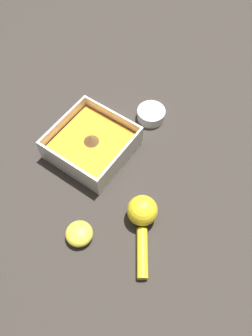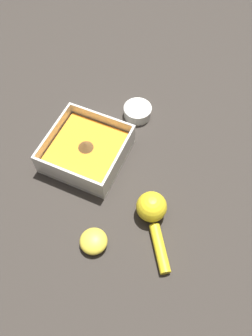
{
  "view_description": "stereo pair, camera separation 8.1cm",
  "coord_description": "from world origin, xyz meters",
  "px_view_note": "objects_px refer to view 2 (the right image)",
  "views": [
    {
      "loc": [
        -0.37,
        -0.34,
        0.73
      ],
      "look_at": [
        -0.03,
        -0.1,
        0.03
      ],
      "focal_mm": 35.0,
      "sensor_mm": 36.0,
      "label": 1
    },
    {
      "loc": [
        -0.41,
        -0.27,
        0.73
      ],
      "look_at": [
        -0.03,
        -0.1,
        0.03
      ],
      "focal_mm": 35.0,
      "sensor_mm": 36.0,
      "label": 2
    }
  ],
  "objects_px": {
    "lemon_squeezer": "(153,213)",
    "lemon_half": "(94,241)",
    "spice_bowl": "(138,112)",
    "square_dish": "(87,151)"
  },
  "relations": [
    {
      "from": "lemon_squeezer",
      "to": "lemon_half",
      "type": "height_order",
      "value": "lemon_squeezer"
    },
    {
      "from": "lemon_squeezer",
      "to": "square_dish",
      "type": "bearing_deg",
      "value": 32.58
    },
    {
      "from": "spice_bowl",
      "to": "lemon_squeezer",
      "type": "distance_m",
      "value": 0.32
    },
    {
      "from": "square_dish",
      "to": "lemon_squeezer",
      "type": "height_order",
      "value": "lemon_squeezer"
    },
    {
      "from": "lemon_squeezer",
      "to": "lemon_half",
      "type": "distance_m",
      "value": 0.15
    },
    {
      "from": "lemon_squeezer",
      "to": "spice_bowl",
      "type": "bearing_deg",
      "value": -5.18
    },
    {
      "from": "square_dish",
      "to": "lemon_half",
      "type": "bearing_deg",
      "value": -148.95
    },
    {
      "from": "lemon_squeezer",
      "to": "lemon_half",
      "type": "relative_size",
      "value": 2.6
    },
    {
      "from": "square_dish",
      "to": "lemon_half",
      "type": "xyz_separation_m",
      "value": [
        -0.21,
        -0.12,
        -0.01
      ]
    },
    {
      "from": "square_dish",
      "to": "spice_bowl",
      "type": "height_order",
      "value": "square_dish"
    }
  ]
}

